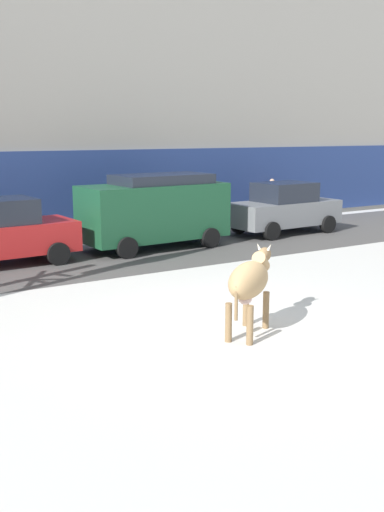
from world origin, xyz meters
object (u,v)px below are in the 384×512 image
object	(u,v)px
cow_tan	(250,281)
car_grey_sedan	(284,208)
pedestrian_near_billboard	(272,199)
car_darkgreen_van	(155,209)

from	to	relation	value
cow_tan	car_grey_sedan	size ratio (longest dim) A/B	0.42
pedestrian_near_billboard	car_grey_sedan	bearing A→B (deg)	-121.05
cow_tan	pedestrian_near_billboard	distance (m)	14.51
cow_tan	pedestrian_near_billboard	xyz separation A→B (m)	(9.43, 11.03, -0.11)
car_darkgreen_van	car_grey_sedan	xyz separation A→B (m)	(5.33, 0.09, -0.33)
car_grey_sedan	pedestrian_near_billboard	distance (m)	3.22
car_grey_sedan	pedestrian_near_billboard	size ratio (longest dim) A/B	2.48
cow_tan	car_darkgreen_van	xyz separation A→B (m)	(2.43, 8.19, 0.25)
cow_tan	pedestrian_near_billboard	bearing A→B (deg)	49.47
cow_tan	car_darkgreen_van	world-z (taller)	car_darkgreen_van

